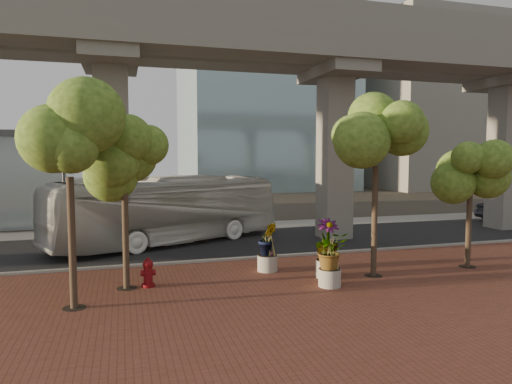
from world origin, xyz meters
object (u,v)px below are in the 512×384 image
object	(u,v)px
fire_hydrant	(148,273)
planter_front	(330,253)
transit_bus	(168,211)
parked_car	(510,209)

from	to	relation	value
fire_hydrant	planter_front	size ratio (longest dim) A/B	0.53
fire_hydrant	planter_front	world-z (taller)	planter_front
transit_bus	parked_car	distance (m)	24.79
parked_car	fire_hydrant	bearing A→B (deg)	105.21
transit_bus	planter_front	size ratio (longest dim) A/B	6.48
transit_bus	parked_car	bearing A→B (deg)	-109.31
parked_car	fire_hydrant	world-z (taller)	parked_car
fire_hydrant	planter_front	xyz separation A→B (m)	(6.23, -1.79, 0.69)
fire_hydrant	parked_car	bearing A→B (deg)	20.76
transit_bus	fire_hydrant	size ratio (longest dim) A/B	12.14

